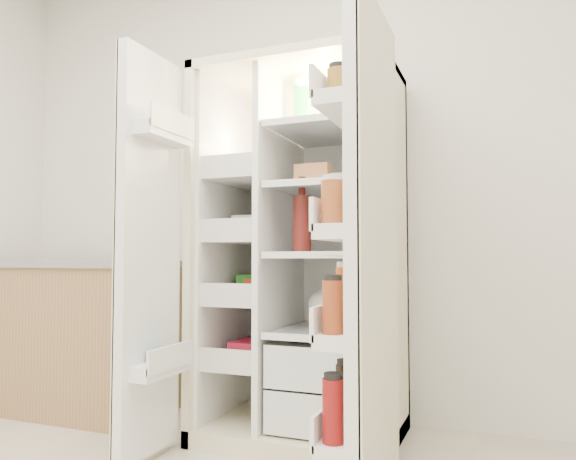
% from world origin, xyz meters
% --- Properties ---
extents(wall_back, '(4.00, 0.02, 2.70)m').
position_xyz_m(wall_back, '(0.00, 2.00, 1.35)').
color(wall_back, white).
rests_on(wall_back, floor).
extents(refrigerator, '(0.92, 0.70, 1.80)m').
position_xyz_m(refrigerator, '(0.12, 1.65, 0.74)').
color(refrigerator, beige).
rests_on(refrigerator, floor).
extents(freezer_door, '(0.15, 0.40, 1.72)m').
position_xyz_m(freezer_door, '(-0.40, 1.05, 0.89)').
color(freezer_door, white).
rests_on(freezer_door, floor).
extents(fridge_door, '(0.17, 0.58, 1.72)m').
position_xyz_m(fridge_door, '(0.58, 0.96, 0.87)').
color(fridge_door, white).
rests_on(fridge_door, floor).
extents(kitchen_counter, '(1.17, 0.63, 0.85)m').
position_xyz_m(kitchen_counter, '(-1.31, 1.58, 0.43)').
color(kitchen_counter, '#A27451').
rests_on(kitchen_counter, floor).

